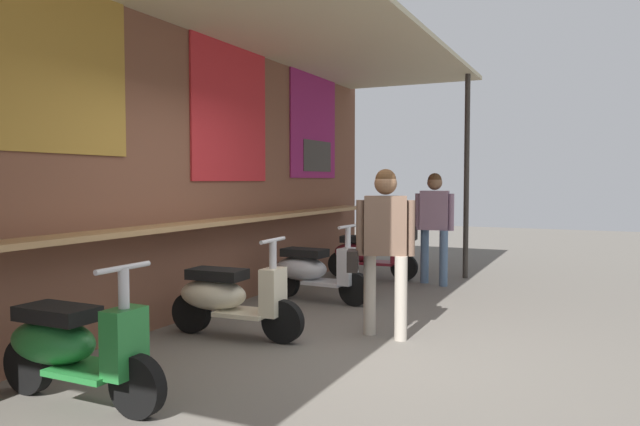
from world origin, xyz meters
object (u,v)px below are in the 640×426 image
at_px(scooter_green, 71,346).
at_px(shopper_browsing, 433,218).
at_px(shopper_with_handbag, 384,236).
at_px(scooter_maroon, 367,253).
at_px(scooter_silver, 313,270).
at_px(scooter_cream, 228,297).

relative_size(scooter_green, shopper_browsing, 0.87).
bearing_deg(shopper_browsing, scooter_green, -16.50).
bearing_deg(shopper_with_handbag, scooter_maroon, -175.32).
bearing_deg(scooter_maroon, scooter_silver, -94.16).
bearing_deg(scooter_green, scooter_cream, 90.74).
bearing_deg(scooter_silver, scooter_green, -86.01).
bearing_deg(shopper_browsing, shopper_with_handbag, -0.18).
bearing_deg(scooter_green, shopper_with_handbag, 62.35).
xyz_separation_m(scooter_green, shopper_browsing, (5.58, -1.04, 0.58)).
height_order(scooter_silver, scooter_maroon, same).
relative_size(scooter_silver, shopper_browsing, 0.87).
relative_size(scooter_cream, scooter_silver, 1.00).
bearing_deg(scooter_silver, scooter_cream, -86.01).
bearing_deg(scooter_maroon, scooter_green, -94.16).
bearing_deg(shopper_browsing, scooter_maroon, -100.43).
height_order(scooter_green, scooter_cream, same).
bearing_deg(scooter_cream, shopper_with_handbag, 21.91).
bearing_deg(shopper_with_handbag, scooter_silver, -151.39).
bearing_deg(scooter_cream, scooter_silver, 87.40).
height_order(scooter_cream, scooter_maroon, same).
distance_m(shopper_with_handbag, shopper_browsing, 3.09).
relative_size(scooter_green, shopper_with_handbag, 0.87).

